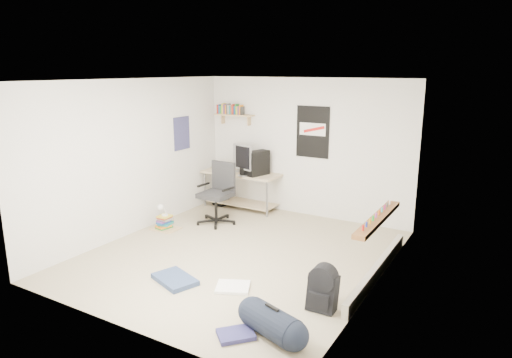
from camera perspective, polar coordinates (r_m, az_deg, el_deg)
The scene contains 26 objects.
floor at distance 6.78m, azimuth -2.15°, elevation -9.42°, with size 4.00×4.50×0.01m, color gray.
ceiling at distance 6.24m, azimuth -2.36°, elevation 12.31°, with size 4.00×4.50×0.01m, color white.
back_wall at distance 8.34m, azimuth 6.15°, elevation 3.91°, with size 4.00×0.01×2.50m, color silver.
left_wall at distance 7.64m, azimuth -15.03°, elevation 2.62°, with size 0.01×4.50×2.50m, color silver.
right_wall at distance 5.60m, azimuth 15.31°, elevation -1.32°, with size 0.01×4.50×2.50m, color silver.
desk at distance 8.86m, azimuth -1.71°, elevation -1.30°, with size 1.52×0.67×0.69m, color tan.
monitor_left at distance 8.78m, azimuth -2.17°, elevation 2.14°, with size 0.37×0.09×0.41m, color #95969A.
monitor_right at distance 8.41m, azimuth -1.63°, elevation 1.82°, with size 0.42×0.11×0.47m, color #A5A4A9.
pc_tower at distance 8.47m, azimuth 0.18°, elevation 1.95°, with size 0.22×0.45×0.47m, color black.
keyboard at distance 8.69m, azimuth -4.06°, elevation 0.69°, with size 0.44×0.15×0.02m, color black.
speaker_left at distance 9.07m, azimuth -4.73°, elevation 1.69°, with size 0.08×0.08×0.17m, color black.
speaker_right at distance 8.44m, azimuth -1.65°, elevation 0.85°, with size 0.09×0.09×0.17m, color black.
office_chair at distance 7.95m, azimuth -5.05°, elevation -2.16°, with size 0.70×0.70×1.08m, color #252527.
wall_shelf at distance 8.86m, azimuth -2.73°, elevation 8.00°, with size 0.80×0.22×0.24m, color tan.
poster_back_wall at distance 8.21m, azimuth 7.08°, elevation 5.85°, with size 0.62×0.03×0.92m, color black.
poster_left_wall at distance 8.46m, azimuth -9.26°, elevation 5.66°, with size 0.02×0.42×0.60m, color navy.
window at distance 5.85m, azimuth 15.70°, elevation 1.30°, with size 0.10×1.50×1.26m, color brown.
baseboard_heater at distance 6.27m, azimuth 14.93°, elevation -10.94°, with size 0.08×2.50×0.18m, color #B7B2A8.
backpack at distance 5.33m, azimuth 8.34°, elevation -13.87°, with size 0.32×0.25×0.42m, color black.
duffel_bag at distance 4.83m, azimuth 2.00°, elevation -17.67°, with size 0.31×0.31×0.61m, color black.
tshirt at distance 5.80m, azimuth -2.90°, elevation -13.32°, with size 0.41×0.34×0.04m, color white.
jeans_a at distance 6.05m, azimuth -10.10°, elevation -12.25°, with size 0.59×0.38×0.06m, color navy.
jeans_b at distance 4.89m, azimuth -2.54°, elevation -18.83°, with size 0.36×0.27×0.05m, color navy.
book_stack at distance 7.88m, azimuth -11.30°, elevation -5.12°, with size 0.44×0.36×0.30m, color brown.
desk_lamp at distance 7.79m, azimuth -11.36°, elevation -3.58°, with size 0.11×0.18×0.18m, color white.
subwoofer at distance 9.11m, azimuth -4.39°, elevation -2.38°, with size 0.24×0.24×0.27m, color black.
Camera 1 is at (3.37, -5.25, 2.65)m, focal length 32.00 mm.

